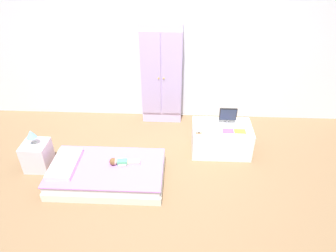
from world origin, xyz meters
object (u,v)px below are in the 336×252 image
object	(u,v)px
tv_monitor	(228,115)
doll	(119,162)
nightstand	(38,156)
wardrobe	(162,75)
book_purple	(228,131)
bed	(107,174)
tv_stand	(221,139)
book_orange	(240,131)
table_lamp	(31,135)
rocking_horse_toy	(199,131)

from	to	relation	value
tv_monitor	doll	bearing A→B (deg)	-153.22
tv_monitor	nightstand	bearing A→B (deg)	-167.54
tv_monitor	wardrobe	bearing A→B (deg)	142.57
book_purple	bed	bearing A→B (deg)	-159.77
wardrobe	tv_monitor	size ratio (longest dim) A/B	6.74
tv_stand	book_orange	xyz separation A→B (m)	(0.22, -0.12, 0.22)
table_lamp	wardrobe	size ratio (longest dim) A/B	0.13
table_lamp	book_purple	xyz separation A→B (m)	(2.58, 0.37, -0.11)
tv_stand	tv_monitor	bearing A→B (deg)	50.71
nightstand	book_purple	world-z (taller)	book_purple
bed	wardrobe	bearing A→B (deg)	68.24
table_lamp	book_orange	distance (m)	2.77
table_lamp	tv_monitor	size ratio (longest dim) A/B	0.88
nightstand	book_orange	xyz separation A→B (m)	(2.74, 0.37, 0.23)
table_lamp	book_purple	world-z (taller)	table_lamp
doll	wardrobe	world-z (taller)	wardrobe
wardrobe	tv_stand	size ratio (longest dim) A/B	1.97
book_purple	book_orange	size ratio (longest dim) A/B	0.96
tv_stand	bed	bearing A→B (deg)	-155.34
tv_stand	rocking_horse_toy	world-z (taller)	rocking_horse_toy
bed	tv_stand	size ratio (longest dim) A/B	1.74
nightstand	table_lamp	bearing A→B (deg)	0.00
wardrobe	rocking_horse_toy	size ratio (longest dim) A/B	15.37
bed	book_purple	size ratio (longest dim) A/B	9.67
bed	nightstand	xyz separation A→B (m)	(-0.99, 0.22, 0.09)
tv_stand	book_orange	bearing A→B (deg)	-27.19
nightstand	tv_stand	size ratio (longest dim) A/B	0.48
doll	book_purple	world-z (taller)	book_purple
rocking_horse_toy	doll	bearing A→B (deg)	-156.18
bed	nightstand	size ratio (longest dim) A/B	3.67
tv_stand	book_orange	world-z (taller)	book_orange
table_lamp	tv_stand	size ratio (longest dim) A/B	0.26
doll	rocking_horse_toy	size ratio (longest dim) A/B	3.67
book_orange	doll	bearing A→B (deg)	-161.78
wardrobe	book_purple	distance (m)	1.42
doll	tv_stand	xyz separation A→B (m)	(1.37, 0.64, -0.05)
tv_stand	rocking_horse_toy	size ratio (longest dim) A/B	7.81
wardrobe	book_orange	world-z (taller)	wardrobe
bed	rocking_horse_toy	size ratio (longest dim) A/B	13.61
tv_stand	rocking_horse_toy	xyz separation A→B (m)	(-0.34, -0.18, 0.26)
bed	book_orange	size ratio (longest dim) A/B	9.32
doll	book_orange	bearing A→B (deg)	18.22
rocking_horse_toy	book_orange	distance (m)	0.57
doll	book_purple	bearing A→B (deg)	20.12
bed	doll	world-z (taller)	doll
doll	rocking_horse_toy	xyz separation A→B (m)	(1.04, 0.46, 0.21)
doll	tv_monitor	bearing A→B (deg)	26.78
doll	book_orange	xyz separation A→B (m)	(1.60, 0.53, 0.17)
tv_stand	rocking_horse_toy	bearing A→B (deg)	-151.37
book_purple	book_orange	world-z (taller)	same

